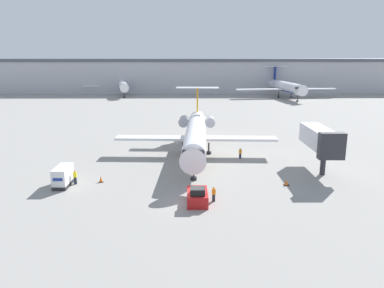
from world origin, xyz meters
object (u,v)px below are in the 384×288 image
at_px(pushback_tug, 197,196).
at_px(worker_on_apron, 75,177).
at_px(traffic_cone_left, 101,179).
at_px(jet_bridge, 320,139).
at_px(airplane_main, 196,134).
at_px(luggage_cart, 63,176).
at_px(traffic_cone_right, 286,182).
at_px(worker_by_wing, 240,153).
at_px(airplane_parked_far_left, 286,87).
at_px(airplane_parked_far_right, 122,84).
at_px(worker_near_tug, 214,194).

distance_m(pushback_tug, worker_on_apron, 16.11).
xyz_separation_m(traffic_cone_left, jet_bridge, (28.77, 4.47, 4.05)).
distance_m(airplane_main, luggage_cart, 21.55).
xyz_separation_m(airplane_main, luggage_cart, (-16.37, -13.84, -2.24)).
height_order(traffic_cone_left, jet_bridge, jet_bridge).
bearing_deg(worker_on_apron, traffic_cone_right, -1.50).
bearing_deg(pushback_tug, jet_bridge, 33.70).
relative_size(worker_by_wing, airplane_parked_far_left, 0.04).
bearing_deg(worker_by_wing, worker_on_apron, -152.46).
bearing_deg(airplane_parked_far_right, traffic_cone_left, -81.68).
relative_size(traffic_cone_left, airplane_parked_far_left, 0.02).
distance_m(traffic_cone_left, jet_bridge, 29.39).
distance_m(worker_near_tug, airplane_parked_far_left, 103.11).
bearing_deg(airplane_parked_far_left, luggage_cart, -118.70).
bearing_deg(airplane_parked_far_left, airplane_parked_far_right, 164.95).
bearing_deg(worker_by_wing, worker_near_tug, -106.92).
relative_size(airplane_main, jet_bridge, 3.01).
bearing_deg(pushback_tug, luggage_cart, 161.08).
xyz_separation_m(worker_by_wing, airplane_parked_far_left, (27.52, 80.57, 3.15)).
distance_m(worker_near_tug, worker_by_wing, 17.93).
xyz_separation_m(worker_near_tug, traffic_cone_left, (-13.69, 6.37, -0.48)).
relative_size(luggage_cart, traffic_cone_right, 5.31).
xyz_separation_m(luggage_cart, traffic_cone_right, (27.18, -0.08, -0.85)).
distance_m(worker_by_wing, airplane_parked_far_right, 103.36).
bearing_deg(worker_on_apron, jet_bridge, 9.14).
relative_size(worker_on_apron, airplane_parked_far_left, 0.05).
bearing_deg(traffic_cone_right, airplane_main, 127.82).
relative_size(airplane_parked_far_right, jet_bridge, 3.92).
bearing_deg(worker_on_apron, worker_by_wing, 27.54).
xyz_separation_m(airplane_main, worker_on_apron, (-15.10, -13.25, -2.48)).
bearing_deg(jet_bridge, airplane_parked_far_right, 113.27).
distance_m(pushback_tug, luggage_cart, 17.09).
relative_size(worker_near_tug, traffic_cone_right, 2.35).
bearing_deg(luggage_cart, airplane_main, 40.23).
distance_m(airplane_parked_far_right, jet_bridge, 112.80).
xyz_separation_m(worker_near_tug, traffic_cone_right, (9.23, 5.05, -0.53)).
bearing_deg(airplane_parked_far_left, worker_by_wing, -108.86).
height_order(worker_near_tug, traffic_cone_left, worker_near_tug).
bearing_deg(luggage_cart, worker_by_wing, 27.41).
height_order(worker_near_tug, traffic_cone_right, worker_near_tug).
xyz_separation_m(traffic_cone_right, jet_bridge, (5.84, 5.79, 4.10)).
height_order(worker_on_apron, traffic_cone_left, worker_on_apron).
relative_size(airplane_main, traffic_cone_right, 42.30).
distance_m(worker_by_wing, traffic_cone_left, 21.78).
relative_size(pushback_tug, jet_bridge, 0.40).
distance_m(luggage_cart, traffic_cone_left, 4.50).
relative_size(worker_by_wing, traffic_cone_left, 1.99).
distance_m(luggage_cart, worker_on_apron, 1.42).
relative_size(traffic_cone_left, airplane_parked_far_right, 0.02).
xyz_separation_m(pushback_tug, luggage_cart, (-16.16, 5.54, 0.44)).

